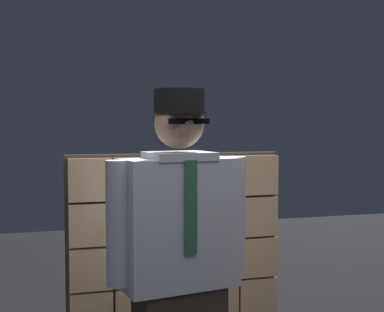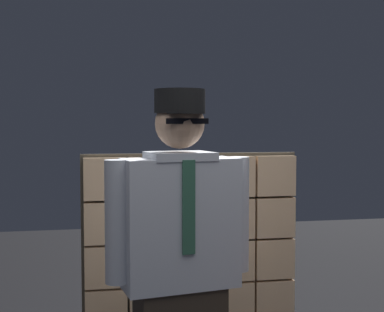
% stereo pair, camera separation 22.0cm
% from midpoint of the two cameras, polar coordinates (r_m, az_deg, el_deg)
% --- Properties ---
extents(glass_block_wall, '(1.37, 0.10, 1.37)m').
position_cam_midpoint_polar(glass_block_wall, '(3.43, 1.88, -11.27)').
color(glass_block_wall, '#E0B78C').
rests_on(glass_block_wall, ground).
extents(standing_person, '(0.68, 0.33, 1.69)m').
position_cam_midpoint_polar(standing_person, '(2.43, 1.36, -12.24)').
color(standing_person, '#382D23').
rests_on(standing_person, ground).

